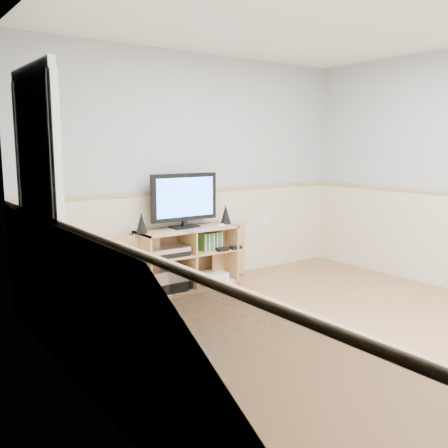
# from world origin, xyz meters

# --- Properties ---
(room) EXTENTS (4.04, 4.54, 2.54)m
(room) POSITION_xyz_m (-0.06, 0.12, 1.22)
(room) COLOR tan
(room) RESTS_ON ground
(media_cabinet) EXTENTS (1.69, 0.41, 0.65)m
(media_cabinet) POSITION_xyz_m (-0.27, 2.07, 0.33)
(media_cabinet) COLOR tan
(media_cabinet) RESTS_ON floor
(monitor) EXTENTS (0.78, 0.18, 0.58)m
(monitor) POSITION_xyz_m (-0.27, 2.07, 0.96)
(monitor) COLOR black
(monitor) RESTS_ON media_cabinet
(speaker_left) EXTENTS (0.11, 0.11, 0.21)m
(speaker_left) POSITION_xyz_m (-0.79, 2.04, 0.75)
(speaker_left) COLOR black
(speaker_left) RESTS_ON media_cabinet
(speaker_right) EXTENTS (0.12, 0.12, 0.22)m
(speaker_right) POSITION_xyz_m (0.25, 2.04, 0.76)
(speaker_right) COLOR black
(speaker_right) RESTS_ON media_cabinet
(keyboard) EXTENTS (0.33, 0.19, 0.01)m
(keyboard) POSITION_xyz_m (-0.24, 1.88, 0.66)
(keyboard) COLOR silver
(keyboard) RESTS_ON media_cabinet
(mouse) EXTENTS (0.10, 0.07, 0.04)m
(mouse) POSITION_xyz_m (0.08, 1.88, 0.67)
(mouse) COLOR white
(mouse) RESTS_ON media_cabinet
(av_components) EXTENTS (0.52, 0.33, 0.47)m
(av_components) POSITION_xyz_m (-0.56, 2.02, 0.22)
(av_components) COLOR black
(av_components) RESTS_ON media_cabinet
(game_consoles) EXTENTS (0.45, 0.30, 0.11)m
(game_consoles) POSITION_xyz_m (0.01, 2.00, 0.07)
(game_consoles) COLOR white
(game_consoles) RESTS_ON media_cabinet
(game_cases) EXTENTS (0.26, 0.13, 0.19)m
(game_cases) POSITION_xyz_m (0.02, 2.00, 0.48)
(game_cases) COLOR #3F8C3F
(game_cases) RESTS_ON media_cabinet
(wall_outlet) EXTENTS (0.12, 0.03, 0.12)m
(wall_outlet) POSITION_xyz_m (1.00, 2.23, 0.60)
(wall_outlet) COLOR white
(wall_outlet) RESTS_ON wall_back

